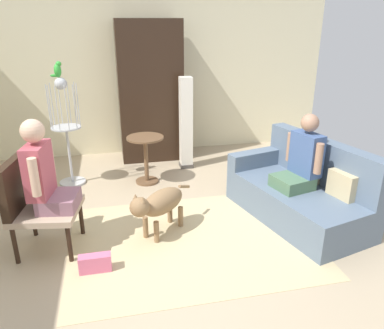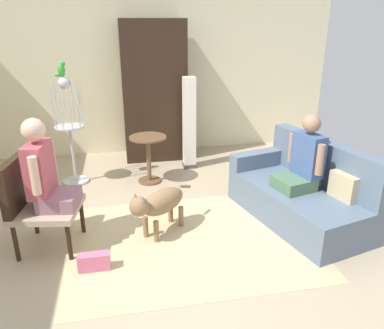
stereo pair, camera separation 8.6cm
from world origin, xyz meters
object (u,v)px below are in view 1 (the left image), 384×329
object	(u,v)px
bird_cage_stand	(67,133)
column_lamp	(186,124)
couch	(300,192)
person_on_couch	(302,159)
handbag	(95,263)
dog	(159,203)
armoire_cabinet	(150,92)
parrot	(58,70)
armchair	(32,200)
round_end_table	(146,154)
person_on_armchair	(44,173)

from	to	relation	value
bird_cage_stand	column_lamp	world-z (taller)	bird_cage_stand
couch	person_on_couch	xyz separation A→B (m)	(-0.05, -0.04, 0.42)
couch	person_on_couch	bearing A→B (deg)	-140.87
couch	column_lamp	distance (m)	2.11
column_lamp	handbag	xyz separation A→B (m)	(-1.35, -2.41, -0.61)
dog	armoire_cabinet	distance (m)	2.60
parrot	dog	bearing A→B (deg)	-57.27
armchair	bird_cage_stand	size ratio (longest dim) A/B	0.64
handbag	column_lamp	bearing A→B (deg)	60.79
person_on_couch	round_end_table	size ratio (longest dim) A/B	1.23
column_lamp	person_on_couch	bearing A→B (deg)	-63.80
armchair	round_end_table	size ratio (longest dim) A/B	1.40
person_on_couch	bird_cage_stand	bearing A→B (deg)	148.65
armchair	parrot	world-z (taller)	parrot
person_on_couch	person_on_armchair	bearing A→B (deg)	-179.14
dog	person_on_couch	bearing A→B (deg)	0.69
parrot	couch	bearing A→B (deg)	-30.16
person_on_couch	armoire_cabinet	bearing A→B (deg)	119.30
person_on_armchair	column_lamp	bearing A→B (deg)	47.45
round_end_table	dog	distance (m)	1.43
armoire_cabinet	bird_cage_stand	bearing A→B (deg)	-145.11
dog	bird_cage_stand	world-z (taller)	bird_cage_stand
parrot	column_lamp	world-z (taller)	parrot
round_end_table	handbag	distance (m)	2.08
column_lamp	bird_cage_stand	bearing A→B (deg)	-170.75
bird_cage_stand	armoire_cabinet	size ratio (longest dim) A/B	0.67
parrot	armoire_cabinet	distance (m)	1.60
person_on_armchair	column_lamp	xyz separation A→B (m)	(1.76, 1.92, -0.12)
armoire_cabinet	person_on_couch	bearing A→B (deg)	-60.70
dog	column_lamp	world-z (taller)	column_lamp
parrot	person_on_couch	bearing A→B (deg)	-31.20
handbag	parrot	bearing A→B (deg)	99.87
person_on_couch	column_lamp	xyz separation A→B (m)	(-0.92, 1.88, -0.03)
column_lamp	round_end_table	bearing A→B (deg)	-144.86
parrot	handbag	world-z (taller)	parrot
person_on_couch	bird_cage_stand	xyz separation A→B (m)	(-2.63, 1.60, 0.01)
person_on_armchair	dog	distance (m)	1.17
dog	parrot	xyz separation A→B (m)	(-1.04, 1.62, 1.21)
person_on_couch	armoire_cabinet	xyz separation A→B (m)	(-1.38, 2.47, 0.37)
person_on_couch	dog	bearing A→B (deg)	-179.31
armchair	handbag	size ratio (longest dim) A/B	3.26
couch	armoire_cabinet	world-z (taller)	armoire_cabinet
parrot	column_lamp	distance (m)	1.95
armchair	bird_cage_stand	bearing A→B (deg)	82.71
person_on_couch	dog	size ratio (longest dim) A/B	1.15
couch	round_end_table	world-z (taller)	couch
couch	person_on_couch	distance (m)	0.42
couch	person_on_armchair	bearing A→B (deg)	-178.36
couch	parrot	size ratio (longest dim) A/B	9.10
armchair	person_on_armchair	size ratio (longest dim) A/B	1.07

